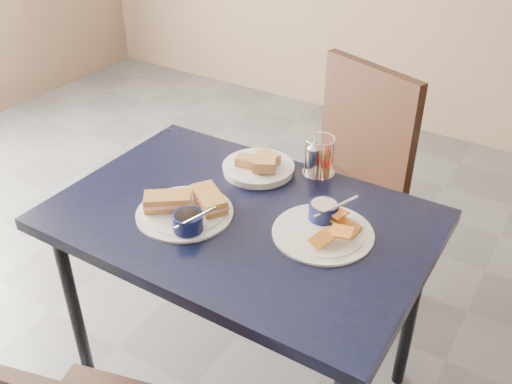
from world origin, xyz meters
The scene contains 6 objects.
dining_table centered at (-0.24, 0.14, 0.68)m, with size 1.13×0.76×0.75m.
chair_far centered at (-0.23, 0.85, 0.56)m, with size 0.59×0.59×0.98m.
sandwich_plate centered at (-0.38, 0.05, 0.77)m, with size 0.31×0.29×0.12m.
plantain_plate centered at (0.01, 0.20, 0.77)m, with size 0.29×0.29×0.12m.
bread_basket centered at (-0.33, 0.38, 0.77)m, with size 0.24×0.24×0.07m.
condiment_caddy centered at (-0.16, 0.48, 0.81)m, with size 0.11×0.11×0.14m.
Camera 1 is at (0.55, -1.03, 1.75)m, focal length 40.00 mm.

